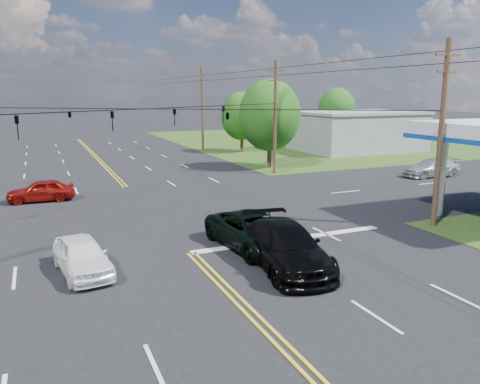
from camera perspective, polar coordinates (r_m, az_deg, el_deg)
name	(u,v)px	position (r m, az deg, el deg)	size (l,w,h in m)	color
ground	(150,212)	(28.17, -10.94, -2.36)	(280.00, 280.00, 0.00)	black
grass_ne	(333,140)	(71.81, 11.30, 6.27)	(46.00, 48.00, 0.03)	#233C13
stop_bar	(291,239)	(22.66, 6.21, -5.75)	(10.00, 0.50, 0.02)	silver
retail_ne	(357,132)	(59.02, 14.02, 7.10)	(14.00, 10.00, 4.40)	slate
pole_se	(441,133)	(25.89, 23.30, 6.68)	(1.60, 0.28, 9.50)	#462D1D
pole_ne	(275,116)	(40.39, 4.30, 9.18)	(1.60, 0.28, 9.50)	#462D1D
pole_right_far	(202,107)	(57.86, -4.62, 10.26)	(1.60, 0.28, 10.00)	#462D1D
span_wire_signals	(146,109)	(27.33, -11.44, 9.91)	(26.00, 18.00, 1.13)	black
power_lines	(152,59)	(25.42, -10.69, 15.68)	(26.04, 100.00, 0.64)	black
tree_right_a	(270,115)	(43.51, 3.62, 9.33)	(5.70, 5.70, 8.18)	#462D1D
tree_right_b	(242,116)	(55.44, 0.23, 9.25)	(4.94, 4.94, 7.09)	#462D1D
tree_far_r	(337,109)	(69.31, 11.72, 9.82)	(5.32, 5.32, 7.63)	#462D1D
pickup_dkgreen	(254,231)	(21.03, 1.77, -4.82)	(2.65, 5.74, 1.59)	black
suv_black	(285,246)	(18.94, 5.53, -6.55)	(2.45, 6.02, 1.75)	black
pickup_white	(82,256)	(19.22, -18.70, -7.38)	(1.68, 4.19, 1.43)	white
sedan_red	(41,191)	(32.78, -23.10, 0.17)	(1.67, 4.14, 1.41)	maroon
sedan_far	(431,168)	(42.27, 22.28, 2.74)	(2.07, 5.08, 1.48)	silver
polesign_ne	(273,101)	(43.35, 4.02, 10.95)	(2.18, 0.35, 7.88)	#A5A5AA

